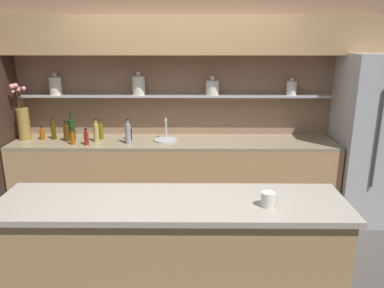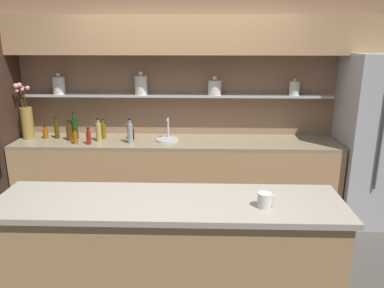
{
  "view_description": "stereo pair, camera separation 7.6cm",
  "coord_description": "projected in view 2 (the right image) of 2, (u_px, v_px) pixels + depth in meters",
  "views": [
    {
      "loc": [
        0.16,
        -2.9,
        2.08
      ],
      "look_at": [
        0.13,
        0.32,
        1.15
      ],
      "focal_mm": 35.0,
      "sensor_mm": 36.0,
      "label": 1
    },
    {
      "loc": [
        0.23,
        -2.9,
        2.08
      ],
      "look_at": [
        0.13,
        0.32,
        1.15
      ],
      "focal_mm": 35.0,
      "sensor_mm": 36.0,
      "label": 2
    }
  ],
  "objects": [
    {
      "name": "bottle_oil_2",
      "position": [
        57.0,
        130.0,
        4.38
      ],
      "size": [
        0.05,
        0.05,
        0.26
      ],
      "color": "#47380A",
      "rests_on": "back_counter_unit"
    },
    {
      "name": "bottle_spirit_8",
      "position": [
        130.0,
        133.0,
        4.18
      ],
      "size": [
        0.06,
        0.06,
        0.28
      ],
      "color": "gray",
      "rests_on": "back_counter_unit"
    },
    {
      "name": "bottle_wine_3",
      "position": [
        74.0,
        129.0,
        4.37
      ],
      "size": [
        0.08,
        0.08,
        0.32
      ],
      "color": "#193814",
      "rests_on": "back_counter_unit"
    },
    {
      "name": "bottle_sauce_0",
      "position": [
        132.0,
        133.0,
        4.34
      ],
      "size": [
        0.06,
        0.06,
        0.17
      ],
      "color": "black",
      "rests_on": "back_counter_unit"
    },
    {
      "name": "bottle_sauce_6",
      "position": [
        46.0,
        133.0,
        4.38
      ],
      "size": [
        0.06,
        0.06,
        0.16
      ],
      "color": "#9E4C0A",
      "rests_on": "back_counter_unit"
    },
    {
      "name": "back_counter_unit",
      "position": [
        176.0,
        178.0,
        4.43
      ],
      "size": [
        3.7,
        0.62,
        0.92
      ],
      "color": "tan",
      "rests_on": "ground_plane"
    },
    {
      "name": "bottle_spirit_4",
      "position": [
        99.0,
        131.0,
        4.26
      ],
      "size": [
        0.06,
        0.06,
        0.26
      ],
      "color": "tan",
      "rests_on": "back_counter_unit"
    },
    {
      "name": "sink_fixture",
      "position": [
        168.0,
        138.0,
        4.31
      ],
      "size": [
        0.26,
        0.26,
        0.25
      ],
      "color": "#B7B7BC",
      "rests_on": "back_counter_unit"
    },
    {
      "name": "bottle_spirit_5",
      "position": [
        69.0,
        132.0,
        4.3
      ],
      "size": [
        0.06,
        0.06,
        0.24
      ],
      "color": "#4C2D0C",
      "rests_on": "back_counter_unit"
    },
    {
      "name": "back_wall_unit",
      "position": [
        184.0,
        83.0,
        4.4
      ],
      "size": [
        5.2,
        0.44,
        2.6
      ],
      "color": "#937056",
      "rests_on": "ground_plane"
    },
    {
      "name": "island_counter",
      "position": [
        170.0,
        266.0,
        2.65
      ],
      "size": [
        2.36,
        0.61,
        1.02
      ],
      "color": "tan",
      "rests_on": "ground_plane"
    },
    {
      "name": "bottle_oil_7",
      "position": [
        103.0,
        131.0,
        4.37
      ],
      "size": [
        0.06,
        0.06,
        0.24
      ],
      "color": "brown",
      "rests_on": "back_counter_unit"
    },
    {
      "name": "bottle_sauce_1",
      "position": [
        75.0,
        137.0,
        4.17
      ],
      "size": [
        0.05,
        0.05,
        0.17
      ],
      "color": "#9E4C0A",
      "rests_on": "back_counter_unit"
    },
    {
      "name": "ground_plane",
      "position": [
        176.0,
        276.0,
        3.37
      ],
      "size": [
        12.0,
        12.0,
        0.0
      ],
      "primitive_type": "plane",
      "color": "#4C4742"
    },
    {
      "name": "refrigerator",
      "position": [
        378.0,
        140.0,
        4.19
      ],
      "size": [
        0.82,
        0.73,
        1.91
      ],
      "color": "#B7B7BC",
      "rests_on": "ground_plane"
    },
    {
      "name": "bottle_sauce_9",
      "position": [
        89.0,
        137.0,
        4.14
      ],
      "size": [
        0.05,
        0.05,
        0.19
      ],
      "color": "maroon",
      "rests_on": "back_counter_unit"
    },
    {
      "name": "flower_vase",
      "position": [
        27.0,
        120.0,
        4.33
      ],
      "size": [
        0.17,
        0.15,
        0.65
      ],
      "color": "olive",
      "rests_on": "back_counter_unit"
    },
    {
      "name": "coffee_mug",
      "position": [
        264.0,
        200.0,
        2.4
      ],
      "size": [
        0.11,
        0.09,
        0.1
      ],
      "color": "silver",
      "rests_on": "island_counter"
    }
  ]
}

